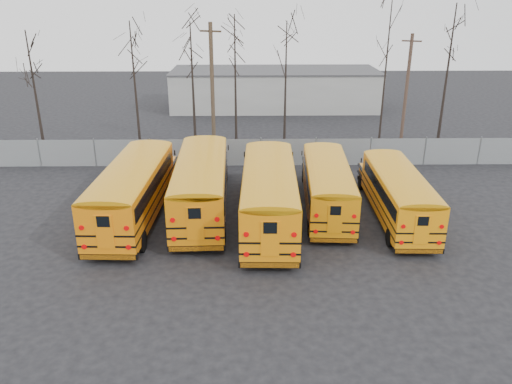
{
  "coord_description": "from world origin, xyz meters",
  "views": [
    {
      "loc": [
        -0.87,
        -22.7,
        11.72
      ],
      "look_at": [
        -0.49,
        2.7,
        1.6
      ],
      "focal_mm": 35.0,
      "sensor_mm": 36.0,
      "label": 1
    }
  ],
  "objects_px": {
    "bus_e": "(398,191)",
    "utility_pole_left": "(212,87)",
    "bus_c": "(269,190)",
    "utility_pole_right": "(407,87)",
    "bus_d": "(327,182)",
    "bus_b": "(201,181)",
    "bus_a": "(133,186)"
  },
  "relations": [
    {
      "from": "bus_d",
      "to": "utility_pole_left",
      "type": "relative_size",
      "value": 1.09
    },
    {
      "from": "bus_b",
      "to": "bus_e",
      "type": "relative_size",
      "value": 1.16
    },
    {
      "from": "bus_c",
      "to": "bus_b",
      "type": "bearing_deg",
      "value": 159.05
    },
    {
      "from": "bus_e",
      "to": "utility_pole_right",
      "type": "bearing_deg",
      "value": 74.51
    },
    {
      "from": "utility_pole_left",
      "to": "bus_c",
      "type": "bearing_deg",
      "value": -49.46
    },
    {
      "from": "bus_a",
      "to": "utility_pole_right",
      "type": "relative_size",
      "value": 1.36
    },
    {
      "from": "bus_a",
      "to": "bus_d",
      "type": "bearing_deg",
      "value": 7.62
    },
    {
      "from": "bus_e",
      "to": "utility_pole_left",
      "type": "distance_m",
      "value": 17.46
    },
    {
      "from": "bus_e",
      "to": "utility_pole_right",
      "type": "xyz_separation_m",
      "value": [
        4.93,
        15.97,
        2.83
      ]
    },
    {
      "from": "bus_b",
      "to": "utility_pole_left",
      "type": "bearing_deg",
      "value": 88.79
    },
    {
      "from": "bus_b",
      "to": "utility_pole_right",
      "type": "distance_m",
      "value": 21.85
    },
    {
      "from": "bus_c",
      "to": "utility_pole_right",
      "type": "relative_size",
      "value": 1.38
    },
    {
      "from": "bus_b",
      "to": "bus_c",
      "type": "relative_size",
      "value": 0.99
    },
    {
      "from": "bus_a",
      "to": "bus_c",
      "type": "distance_m",
      "value": 7.41
    },
    {
      "from": "bus_d",
      "to": "utility_pole_left",
      "type": "xyz_separation_m",
      "value": [
        -7.23,
        11.96,
        3.31
      ]
    },
    {
      "from": "bus_a",
      "to": "utility_pole_left",
      "type": "xyz_separation_m",
      "value": [
        3.54,
        12.99,
        3.1
      ]
    },
    {
      "from": "bus_d",
      "to": "bus_b",
      "type": "bearing_deg",
      "value": -174.58
    },
    {
      "from": "bus_a",
      "to": "bus_c",
      "type": "relative_size",
      "value": 0.98
    },
    {
      "from": "utility_pole_left",
      "to": "utility_pole_right",
      "type": "height_order",
      "value": "utility_pole_left"
    },
    {
      "from": "bus_c",
      "to": "utility_pole_right",
      "type": "height_order",
      "value": "utility_pole_right"
    },
    {
      "from": "bus_b",
      "to": "utility_pole_left",
      "type": "distance_m",
      "value": 12.55
    },
    {
      "from": "bus_d",
      "to": "utility_pole_left",
      "type": "distance_m",
      "value": 14.36
    },
    {
      "from": "bus_c",
      "to": "utility_pole_left",
      "type": "xyz_separation_m",
      "value": [
        -3.83,
        13.73,
        3.06
      ]
    },
    {
      "from": "bus_d",
      "to": "bus_e",
      "type": "distance_m",
      "value": 3.89
    },
    {
      "from": "bus_b",
      "to": "utility_pole_right",
      "type": "xyz_separation_m",
      "value": [
        15.74,
        14.93,
        2.56
      ]
    },
    {
      "from": "bus_b",
      "to": "bus_d",
      "type": "distance_m",
      "value": 7.14
    },
    {
      "from": "bus_c",
      "to": "utility_pole_left",
      "type": "relative_size",
      "value": 1.24
    },
    {
      "from": "utility_pole_right",
      "to": "bus_e",
      "type": "bearing_deg",
      "value": -84.87
    },
    {
      "from": "bus_e",
      "to": "utility_pole_right",
      "type": "height_order",
      "value": "utility_pole_right"
    },
    {
      "from": "bus_a",
      "to": "utility_pole_left",
      "type": "height_order",
      "value": "utility_pole_left"
    },
    {
      "from": "bus_d",
      "to": "utility_pole_right",
      "type": "xyz_separation_m",
      "value": [
        8.61,
        14.72,
        2.79
      ]
    },
    {
      "from": "bus_b",
      "to": "bus_d",
      "type": "xyz_separation_m",
      "value": [
        7.13,
        0.21,
        -0.23
      ]
    }
  ]
}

